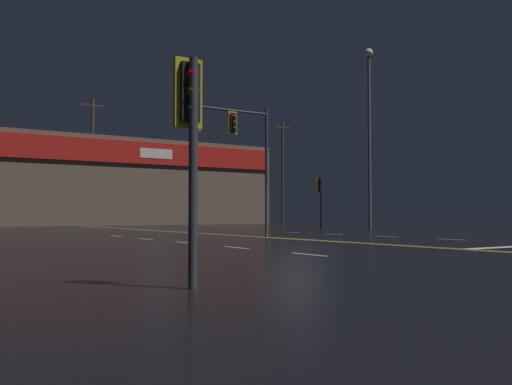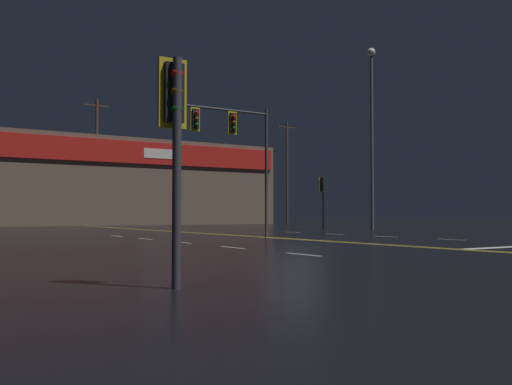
# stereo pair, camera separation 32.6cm
# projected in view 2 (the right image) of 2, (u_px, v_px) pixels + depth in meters

# --- Properties ---
(ground_plane) EXTENTS (200.00, 200.00, 0.00)m
(ground_plane) POSITION_uv_depth(u_px,v_px,m) (296.00, 239.00, 23.14)
(ground_plane) COLOR black
(road_markings) EXTENTS (15.05, 60.00, 0.01)m
(road_markings) POSITION_uv_depth(u_px,v_px,m) (340.00, 240.00, 22.36)
(road_markings) COLOR gold
(road_markings) RESTS_ON ground
(traffic_signal_median) EXTENTS (4.51, 0.36, 5.73)m
(traffic_signal_median) POSITION_uv_depth(u_px,v_px,m) (232.00, 136.00, 24.47)
(traffic_signal_median) COLOR #38383D
(traffic_signal_median) RESTS_ON ground
(traffic_signal_corner_northeast) EXTENTS (0.42, 0.36, 3.49)m
(traffic_signal_corner_northeast) POSITION_uv_depth(u_px,v_px,m) (322.00, 191.00, 38.04)
(traffic_signal_corner_northeast) COLOR #38383D
(traffic_signal_corner_northeast) RESTS_ON ground
(traffic_signal_corner_southwest) EXTENTS (0.42, 0.36, 3.22)m
(traffic_signal_corner_southwest) POSITION_uv_depth(u_px,v_px,m) (174.00, 118.00, 7.97)
(traffic_signal_corner_southwest) COLOR #38383D
(traffic_signal_corner_southwest) RESTS_ON ground
(streetlight_near_left) EXTENTS (0.56, 0.56, 11.83)m
(streetlight_near_left) POSITION_uv_depth(u_px,v_px,m) (372.00, 117.00, 36.88)
(streetlight_near_left) COLOR #59595E
(streetlight_near_left) RESTS_ON ground
(building_backdrop) EXTENTS (39.46, 10.23, 8.04)m
(building_backdrop) POSITION_uv_depth(u_px,v_px,m) (70.00, 182.00, 53.51)
(building_backdrop) COLOR brown
(building_backdrop) RESTS_ON ground
(utility_pole_row) EXTENTS (45.63, 0.26, 11.22)m
(utility_pole_row) POSITION_uv_depth(u_px,v_px,m) (100.00, 164.00, 50.34)
(utility_pole_row) COLOR #4C3828
(utility_pole_row) RESTS_ON ground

